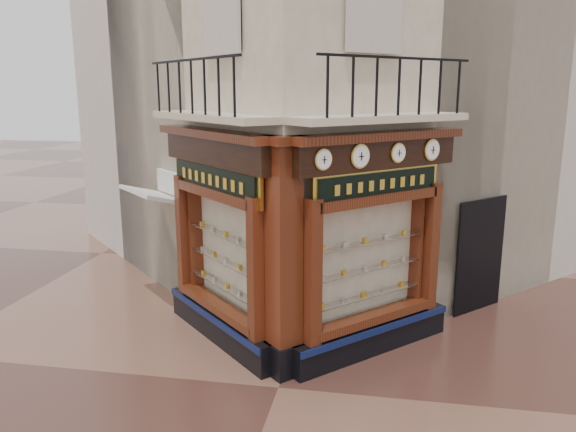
% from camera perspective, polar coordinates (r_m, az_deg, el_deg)
% --- Properties ---
extents(ground, '(80.00, 80.00, 0.00)m').
position_cam_1_polar(ground, '(9.40, -0.98, -17.03)').
color(ground, '#452720').
rests_on(ground, ground).
extents(main_building, '(11.31, 11.31, 12.00)m').
position_cam_1_polar(main_building, '(14.31, 3.88, 18.05)').
color(main_building, beige).
rests_on(main_building, ground).
extents(neighbour_left, '(11.31, 11.31, 11.00)m').
position_cam_1_polar(neighbour_left, '(17.14, -3.76, 15.49)').
color(neighbour_left, beige).
rests_on(neighbour_left, ground).
extents(neighbour_right, '(11.31, 11.31, 11.00)m').
position_cam_1_polar(neighbour_right, '(16.68, 13.62, 15.25)').
color(neighbour_right, beige).
rests_on(neighbour_right, ground).
extents(shopfront_left, '(2.86, 2.86, 3.98)m').
position_cam_1_polar(shopfront_left, '(10.38, -7.01, -2.38)').
color(shopfront_left, black).
rests_on(shopfront_left, ground).
extents(shopfront_right, '(2.86, 2.86, 3.98)m').
position_cam_1_polar(shopfront_right, '(9.95, 8.71, -3.10)').
color(shopfront_right, black).
rests_on(shopfront_right, ground).
extents(corner_pilaster, '(0.85, 0.85, 3.98)m').
position_cam_1_polar(corner_pilaster, '(9.07, -0.42, -4.72)').
color(corner_pilaster, black).
rests_on(corner_pilaster, ground).
extents(balcony, '(5.94, 2.97, 1.03)m').
position_cam_1_polar(balcony, '(9.63, 0.63, 10.06)').
color(balcony, beige).
rests_on(balcony, ground).
extents(clock_a, '(0.27, 0.27, 0.34)m').
position_cam_1_polar(clock_a, '(8.63, 3.58, 5.75)').
color(clock_a, gold).
rests_on(clock_a, ground).
extents(clock_b, '(0.32, 0.32, 0.40)m').
position_cam_1_polar(clock_b, '(9.12, 7.32, 6.04)').
color(clock_b, gold).
rests_on(clock_b, ground).
extents(clock_c, '(0.28, 0.28, 0.34)m').
position_cam_1_polar(clock_c, '(9.71, 11.11, 6.31)').
color(clock_c, gold).
rests_on(clock_c, ground).
extents(clock_d, '(0.31, 0.31, 0.39)m').
position_cam_1_polar(clock_d, '(10.33, 14.39, 6.53)').
color(clock_d, gold).
rests_on(clock_d, ground).
extents(awning, '(1.87, 1.87, 0.34)m').
position_cam_1_polar(awning, '(12.97, -12.85, -8.69)').
color(awning, silver).
rests_on(awning, ground).
extents(signboard_left, '(2.28, 2.28, 0.61)m').
position_cam_1_polar(signboard_left, '(10.11, -7.57, 3.71)').
color(signboard_left, gold).
rests_on(signboard_left, ground).
extents(signboard_right, '(2.05, 2.05, 0.55)m').
position_cam_1_polar(signboard_right, '(9.65, 9.25, 3.22)').
color(signboard_right, gold).
rests_on(signboard_right, ground).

